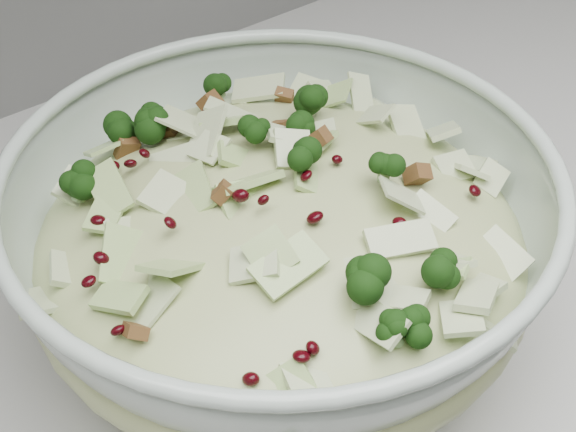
{
  "coord_description": "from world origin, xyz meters",
  "views": [
    {
      "loc": [
        -0.91,
        1.3,
        1.33
      ],
      "look_at": [
        -0.67,
        1.6,
        1.0
      ],
      "focal_mm": 50.0,
      "sensor_mm": 36.0,
      "label": 1
    }
  ],
  "objects": [
    {
      "name": "mixing_bowl",
      "position": [
        -0.67,
        1.6,
        0.97
      ],
      "size": [
        0.35,
        0.35,
        0.14
      ],
      "rotation": [
        0.0,
        0.0,
        -0.0
      ],
      "color": "#A5B5A9",
      "rests_on": "counter"
    },
    {
      "name": "salad",
      "position": [
        -0.67,
        1.6,
        1.0
      ],
      "size": [
        0.38,
        0.38,
        0.14
      ],
      "rotation": [
        0.0,
        0.0,
        -0.2
      ],
      "color": "#B0B57C",
      "rests_on": "mixing_bowl"
    }
  ]
}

